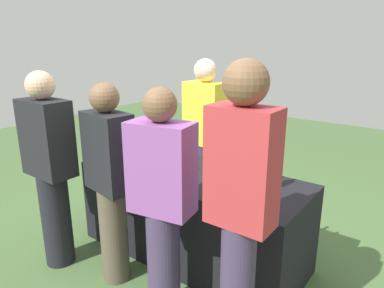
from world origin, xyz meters
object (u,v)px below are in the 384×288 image
wine_bottle_3 (273,174)px  menu_board (185,163)px  wine_glass_1 (154,157)px  guest_0 (50,166)px  wine_glass_5 (231,178)px  wine_bottle_2 (261,168)px  guest_3 (241,206)px  guest_2 (162,201)px  wine_glass_0 (137,152)px  wine_bottle_0 (165,146)px  wine_glass_2 (169,165)px  guest_1 (110,180)px  wine_bottle_1 (238,166)px  server_pouring (205,136)px  wine_glass_3 (182,167)px  wine_glass_4 (217,176)px

wine_bottle_3 → menu_board: (-1.53, 0.90, -0.50)m
wine_glass_1 → guest_0: size_ratio=0.08×
wine_bottle_3 → wine_glass_5: (-0.23, -0.20, -0.02)m
wine_bottle_2 → guest_3: guest_3 is taller
wine_glass_1 → guest_2: size_ratio=0.08×
wine_glass_5 → guest_3: 0.70m
wine_bottle_3 → wine_glass_0: 1.25m
wine_bottle_0 → wine_glass_2: bearing=-46.3°
guest_1 → menu_board: (-0.59, 1.64, -0.46)m
wine_bottle_1 → menu_board: 1.62m
wine_bottle_2 → guest_0: (-1.37, -0.90, -0.02)m
wine_glass_1 → guest_3: 1.30m
wine_bottle_0 → wine_bottle_3: 1.11m
wine_bottle_2 → menu_board: wine_bottle_2 is taller
wine_glass_5 → server_pouring: server_pouring is taller
wine_bottle_0 → wine_glass_3: size_ratio=2.28×
wine_bottle_2 → wine_glass_3: wine_bottle_2 is taller
wine_glass_1 → wine_glass_4: (0.69, -0.08, 0.01)m
wine_bottle_0 → guest_0: (-0.38, -0.95, -0.00)m
wine_bottle_1 → wine_glass_4: wine_bottle_1 is taller
wine_glass_2 → wine_glass_3: (0.10, 0.04, -0.01)m
wine_bottle_1 → wine_glass_1: size_ratio=2.29×
wine_glass_3 → guest_0: 1.04m
wine_glass_3 → guest_1: bearing=-120.0°
wine_bottle_0 → wine_bottle_1: size_ratio=0.99×
wine_glass_1 → server_pouring: bearing=86.2°
wine_glass_2 → guest_2: 0.62m
wine_bottle_3 → guest_3: bearing=-78.6°
wine_glass_0 → wine_bottle_3: bearing=8.2°
wine_glass_2 → server_pouring: (-0.20, 0.79, 0.04)m
server_pouring → guest_2: 1.40m
wine_glass_3 → guest_2: (0.26, -0.54, -0.01)m
guest_2 → wine_bottle_3: bearing=53.2°
wine_bottle_1 → menu_board: size_ratio=0.41×
wine_bottle_2 → wine_bottle_1: bearing=-168.0°
wine_glass_1 → menu_board: (-0.53, 1.10, -0.48)m
wine_glass_2 → guest_3: 1.04m
menu_board → wine_bottle_2: bearing=-36.6°
wine_glass_1 → guest_2: 0.85m
wine_bottle_1 → guest_2: bearing=-97.4°
guest_1 → wine_glass_5: bearing=45.7°
wine_bottle_1 → menu_board: (-1.24, 0.91, -0.50)m
wine_glass_5 → wine_glass_1: bearing=179.7°
wine_bottle_0 → wine_glass_3: (0.45, -0.32, -0.02)m
menu_board → guest_0: bearing=-93.6°
guest_0 → wine_bottle_3: bearing=31.2°
guest_3 → wine_glass_4: bearing=132.8°
wine_glass_2 → wine_glass_0: bearing=166.4°
wine_bottle_0 → wine_glass_0: wine_bottle_0 is taller
wine_glass_1 → guest_1: guest_1 is taller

